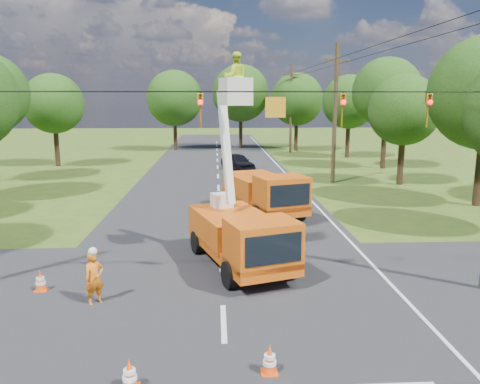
{
  "coord_description": "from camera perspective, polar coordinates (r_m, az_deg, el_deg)",
  "views": [
    {
      "loc": [
        -0.17,
        -11.89,
        6.08
      ],
      "look_at": [
        0.74,
        5.61,
        2.6
      ],
      "focal_mm": 35.0,
      "sensor_mm": 36.0,
      "label": 1
    }
  ],
  "objects": [
    {
      "name": "ground",
      "position": [
        32.46,
        -2.64,
        0.43
      ],
      "size": [
        140.0,
        140.0,
        0.0
      ],
      "primitive_type": "plane",
      "color": "#345018",
      "rests_on": "ground"
    },
    {
      "name": "road_main",
      "position": [
        32.46,
        -2.64,
        0.43
      ],
      "size": [
        12.0,
        100.0,
        0.06
      ],
      "primitive_type": "cube",
      "color": "black",
      "rests_on": "ground"
    },
    {
      "name": "road_cross",
      "position": [
        15.16,
        -2.15,
        -12.42
      ],
      "size": [
        56.0,
        10.0,
        0.07
      ],
      "primitive_type": "cube",
      "color": "black",
      "rests_on": "ground"
    },
    {
      "name": "edge_line",
      "position": [
        32.97,
        7.14,
        0.52
      ],
      "size": [
        0.12,
        90.0,
        0.02
      ],
      "primitive_type": "cube",
      "color": "silver",
      "rests_on": "ground"
    },
    {
      "name": "bucket_truck",
      "position": [
        16.99,
        0.04,
        -3.95
      ],
      "size": [
        3.96,
        6.38,
        7.7
      ],
      "rotation": [
        0.0,
        0.0,
        0.32
      ],
      "color": "#CF540E",
      "rests_on": "ground"
    },
    {
      "name": "second_truck",
      "position": [
        24.74,
        3.0,
        -0.02
      ],
      "size": [
        4.24,
        6.86,
        2.42
      ],
      "rotation": [
        0.0,
        0.0,
        0.31
      ],
      "color": "#CF540E",
      "rests_on": "ground"
    },
    {
      "name": "ground_worker",
      "position": [
        14.89,
        -17.33,
        -10.0
      ],
      "size": [
        0.71,
        0.68,
        1.64
      ],
      "primitive_type": "imported",
      "rotation": [
        0.0,
        0.0,
        0.67
      ],
      "color": "orange",
      "rests_on": "ground"
    },
    {
      "name": "distant_car",
      "position": [
        40.65,
        -0.28,
        3.68
      ],
      "size": [
        3.19,
        4.63,
        1.46
      ],
      "primitive_type": "imported",
      "rotation": [
        0.0,
        0.0,
        0.38
      ],
      "color": "black",
      "rests_on": "ground"
    },
    {
      "name": "traffic_cone_0",
      "position": [
        10.87,
        -13.32,
        -20.84
      ],
      "size": [
        0.38,
        0.38,
        0.71
      ],
      "color": "#FB4D0D",
      "rests_on": "ground"
    },
    {
      "name": "traffic_cone_1",
      "position": [
        11.13,
        3.63,
        -19.72
      ],
      "size": [
        0.38,
        0.38,
        0.71
      ],
      "color": "#FB4D0D",
      "rests_on": "ground"
    },
    {
      "name": "traffic_cone_2",
      "position": [
        20.94,
        3.74,
        -4.64
      ],
      "size": [
        0.38,
        0.38,
        0.71
      ],
      "color": "#FB4D0D",
      "rests_on": "ground"
    },
    {
      "name": "traffic_cone_3",
      "position": [
        24.56,
        2.18,
        -2.24
      ],
      "size": [
        0.38,
        0.38,
        0.71
      ],
      "color": "#FB4D0D",
      "rests_on": "ground"
    },
    {
      "name": "traffic_cone_4",
      "position": [
        16.55,
        -23.15,
        -9.94
      ],
      "size": [
        0.38,
        0.38,
        0.71
      ],
      "color": "#FB4D0D",
      "rests_on": "ground"
    },
    {
      "name": "traffic_cone_7",
      "position": [
        30.03,
        3.22,
        0.24
      ],
      "size": [
        0.38,
        0.38,
        0.71
      ],
      "color": "#FB4D0D",
      "rests_on": "ground"
    },
    {
      "name": "pole_right_mid",
      "position": [
        34.99,
        11.51,
        9.42
      ],
      "size": [
        1.8,
        0.3,
        10.0
      ],
      "color": "#4C3823",
      "rests_on": "ground"
    },
    {
      "name": "pole_right_far",
      "position": [
        54.59,
        6.24,
        10.15
      ],
      "size": [
        1.8,
        0.3,
        10.0
      ],
      "color": "#4C3823",
      "rests_on": "ground"
    },
    {
      "name": "signal_span",
      "position": [
        14.09,
        6.91,
        10.34
      ],
      "size": [
        18.0,
        0.29,
        1.07
      ],
      "color": "black",
      "rests_on": "ground"
    },
    {
      "name": "tree_left_f",
      "position": [
        46.26,
        -21.78,
        9.97
      ],
      "size": [
        5.4,
        5.4,
        8.4
      ],
      "color": "#382616",
      "rests_on": "ground"
    },
    {
      "name": "tree_right_c",
      "position": [
        35.51,
        19.39,
        9.37
      ],
      "size": [
        5.0,
        5.0,
        7.83
      ],
      "color": "#382616",
      "rests_on": "ground"
    },
    {
      "name": "tree_right_d",
      "position": [
        43.55,
        17.47,
        11.52
      ],
      "size": [
        6.0,
        6.0,
        9.7
      ],
      "color": "#382616",
      "rests_on": "ground"
    },
    {
      "name": "tree_right_e",
      "position": [
        50.84,
        13.18,
        10.65
      ],
      "size": [
        5.6,
        5.6,
        8.63
      ],
      "color": "#382616",
      "rests_on": "ground"
    },
    {
      "name": "tree_far_a",
      "position": [
        57.09,
        -8.01,
        11.24
      ],
      "size": [
        6.6,
        6.6,
        9.5
      ],
      "color": "#382616",
      "rests_on": "ground"
    },
    {
      "name": "tree_far_b",
      "position": [
        58.98,
        0.09,
        11.95
      ],
      "size": [
        7.0,
        7.0,
        10.32
      ],
      "color": "#382616",
      "rests_on": "ground"
    },
    {
      "name": "tree_far_c",
      "position": [
        56.72,
        6.95,
        11.14
      ],
      "size": [
        6.2,
        6.2,
        9.18
      ],
      "color": "#382616",
      "rests_on": "ground"
    }
  ]
}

